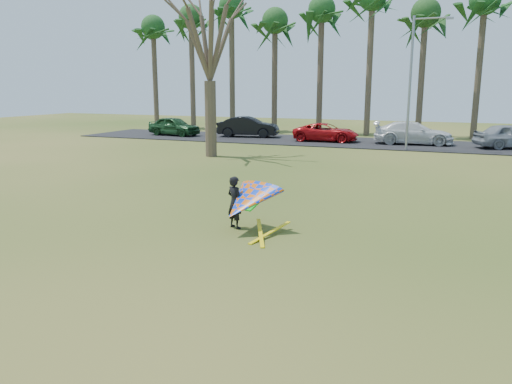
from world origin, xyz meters
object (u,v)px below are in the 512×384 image
at_px(streetlight, 413,77).
at_px(car_0, 174,126).
at_px(car_1, 248,127).
at_px(car_3, 413,133).
at_px(car_2, 326,132).
at_px(car_4, 512,136).
at_px(kite_flyer, 245,202).
at_px(bare_tree_left, 209,29).

distance_m(streetlight, car_0, 18.86).
bearing_deg(car_1, car_3, -102.10).
xyz_separation_m(car_1, car_2, (6.40, -0.86, -0.14)).
height_order(streetlight, car_4, streetlight).
xyz_separation_m(car_2, car_4, (11.94, 0.26, 0.14)).
xyz_separation_m(car_1, car_3, (12.33, -0.49, -0.02)).
distance_m(car_2, kite_flyer, 23.17).
distance_m(car_2, car_3, 5.94).
height_order(car_2, kite_flyer, kite_flyer).
bearing_deg(car_2, kite_flyer, -173.42).
relative_size(streetlight, car_4, 1.74).
xyz_separation_m(streetlight, car_0, (-18.33, 2.52, -3.67)).
bearing_deg(bare_tree_left, car_2, 66.74).
bearing_deg(car_2, bare_tree_left, 154.49).
distance_m(car_1, car_4, 18.35).
bearing_deg(car_4, car_3, 65.49).
bearing_deg(kite_flyer, streetlight, 83.17).
bearing_deg(car_3, car_4, -96.80).
height_order(car_2, car_4, car_4).
bearing_deg(car_0, car_4, -81.04).
relative_size(bare_tree_left, car_2, 2.10).
relative_size(car_0, car_1, 0.92).
height_order(car_0, car_2, car_0).
xyz_separation_m(bare_tree_left, car_4, (16.13, 10.02, -6.07)).
distance_m(car_0, kite_flyer, 27.69).
height_order(car_2, car_3, car_3).
bearing_deg(car_0, car_1, -71.81).
relative_size(bare_tree_left, car_0, 2.24).
distance_m(streetlight, car_3, 4.81).
bearing_deg(car_0, streetlight, -90.04).
relative_size(car_0, kite_flyer, 1.81).
height_order(streetlight, kite_flyer, streetlight).
xyz_separation_m(streetlight, car_2, (-5.97, 2.75, -3.76)).
distance_m(car_3, kite_flyer, 23.39).
height_order(bare_tree_left, streetlight, bare_tree_left).
relative_size(car_0, car_2, 0.94).
distance_m(car_0, car_3, 18.30).
bearing_deg(car_0, car_2, -81.14).
bearing_deg(car_4, bare_tree_left, 98.38).
distance_m(car_0, car_2, 12.36).
height_order(bare_tree_left, car_1, bare_tree_left).
bearing_deg(kite_flyer, car_1, 112.73).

